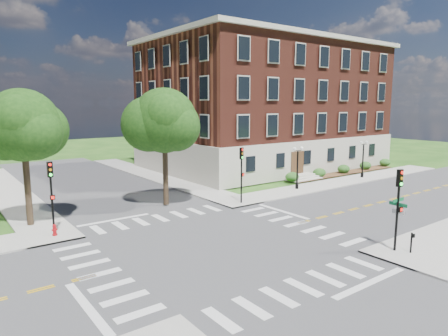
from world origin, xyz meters
TOP-DOWN VIEW (x-y plane):
  - ground at (0.00, 0.00)m, footprint 160.00×160.00m
  - road_ew at (0.00, 0.00)m, footprint 90.00×12.00m
  - road_ns at (0.00, 0.00)m, footprint 12.00×90.00m
  - sidewalk_ne at (15.38, 15.38)m, footprint 34.00×34.00m
  - crosswalk_east at (7.20, 0.00)m, footprint 2.20×10.20m
  - stop_bar_east at (8.80, 3.00)m, footprint 0.40×5.50m
  - main_building at (24.00, 21.99)m, footprint 30.60×22.40m
  - shrub_row at (27.00, 10.80)m, footprint 18.00×2.00m
  - tree_c at (-8.33, 10.89)m, footprint 4.97×4.97m
  - tree_d at (2.16, 10.24)m, footprint 5.36×5.36m
  - traffic_signal_se at (7.73, -7.29)m, footprint 0.34×0.38m
  - traffic_signal_ne at (7.64, 6.85)m, footprint 0.37×0.43m
  - traffic_signal_nw at (-7.50, 7.73)m, footprint 0.34×0.37m
  - twin_lamp_west at (15.80, 8.03)m, footprint 1.36×0.36m
  - twin_lamp_east at (26.56, 7.88)m, footprint 1.36×0.36m
  - street_sign_pole at (7.80, -7.25)m, footprint 1.10×1.10m
  - push_button_post at (8.09, -8.06)m, footprint 0.14×0.21m
  - fire_hydrant at (-7.55, 7.38)m, footprint 0.35×0.35m

SIDE VIEW (x-z plane):
  - ground at x=0.00m, z-range 0.00..0.00m
  - crosswalk_east at x=7.20m, z-range -0.01..0.01m
  - stop_bar_east at x=8.80m, z-range 0.00..0.00m
  - shrub_row at x=27.00m, z-range -0.65..0.65m
  - road_ew at x=0.00m, z-range 0.00..0.01m
  - road_ns at x=0.00m, z-range 0.00..0.01m
  - sidewalk_ne at x=15.38m, z-range 0.00..0.12m
  - fire_hydrant at x=-7.55m, z-range 0.09..0.84m
  - push_button_post at x=8.09m, z-range 0.20..1.40m
  - street_sign_pole at x=7.80m, z-range 0.76..3.86m
  - twin_lamp_west at x=15.80m, z-range 0.41..4.64m
  - twin_lamp_east at x=26.56m, z-range 0.41..4.64m
  - traffic_signal_se at x=7.73m, z-range 0.79..5.59m
  - traffic_signal_ne at x=7.64m, z-range 0.79..5.59m
  - traffic_signal_nw at x=-7.50m, z-range 0.79..5.59m
  - tree_c at x=-8.33m, z-range 2.36..11.88m
  - tree_d at x=2.16m, z-range 2.30..12.08m
  - main_building at x=24.00m, z-range 0.09..16.59m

